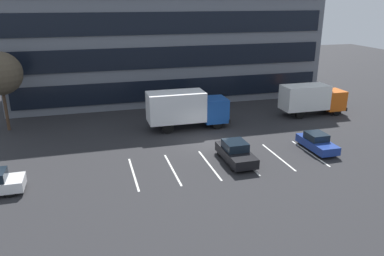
{
  "coord_description": "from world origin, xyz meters",
  "views": [
    {
      "loc": [
        -9.54,
        -28.67,
        11.65
      ],
      "look_at": [
        -1.48,
        0.11,
        1.4
      ],
      "focal_mm": 35.43,
      "sensor_mm": 36.0,
      "label": 1
    }
  ],
  "objects_px": {
    "box_truck_blue": "(186,108)",
    "sedan_navy": "(317,142)",
    "box_truck_orange": "(312,98)",
    "bare_tree": "(0,74)",
    "sedan_black": "(236,153)"
  },
  "relations": [
    {
      "from": "box_truck_blue",
      "to": "sedan_black",
      "type": "relative_size",
      "value": 1.76
    },
    {
      "from": "box_truck_blue",
      "to": "bare_tree",
      "type": "bearing_deg",
      "value": 166.35
    },
    {
      "from": "box_truck_blue",
      "to": "box_truck_orange",
      "type": "relative_size",
      "value": 1.1
    },
    {
      "from": "sedan_navy",
      "to": "box_truck_blue",
      "type": "bearing_deg",
      "value": 136.93
    },
    {
      "from": "box_truck_orange",
      "to": "bare_tree",
      "type": "bearing_deg",
      "value": 173.73
    },
    {
      "from": "box_truck_blue",
      "to": "sedan_navy",
      "type": "distance_m",
      "value": 12.05
    },
    {
      "from": "box_truck_blue",
      "to": "box_truck_orange",
      "type": "distance_m",
      "value": 13.75
    },
    {
      "from": "sedan_black",
      "to": "sedan_navy",
      "type": "bearing_deg",
      "value": 3.11
    },
    {
      "from": "box_truck_blue",
      "to": "sedan_navy",
      "type": "xyz_separation_m",
      "value": [
        8.75,
        -8.18,
        -1.33
      ]
    },
    {
      "from": "bare_tree",
      "to": "box_truck_orange",
      "type": "bearing_deg",
      "value": -6.27
    },
    {
      "from": "sedan_black",
      "to": "box_truck_blue",
      "type": "bearing_deg",
      "value": 100.37
    },
    {
      "from": "box_truck_blue",
      "to": "sedan_navy",
      "type": "bearing_deg",
      "value": -43.07
    },
    {
      "from": "bare_tree",
      "to": "sedan_navy",
      "type": "bearing_deg",
      "value": -25.95
    },
    {
      "from": "box_truck_orange",
      "to": "sedan_black",
      "type": "height_order",
      "value": "box_truck_orange"
    },
    {
      "from": "sedan_navy",
      "to": "bare_tree",
      "type": "xyz_separation_m",
      "value": [
        -24.85,
        12.09,
        4.66
      ]
    }
  ]
}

